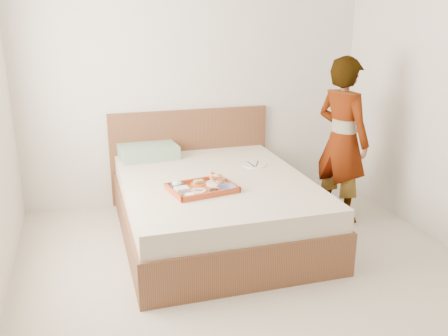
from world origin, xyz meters
The scene contains 16 objects.
ground centered at (0.00, 0.00, 0.00)m, with size 3.50×4.00×0.01m, color beige.
wall_back centered at (0.00, 2.00, 1.30)m, with size 3.50×0.01×2.60m, color silver.
bed centered at (-0.08, 1.00, 0.27)m, with size 1.65×2.00×0.53m, color brown.
headboard centered at (-0.08, 1.97, 0.47)m, with size 1.65×0.06×0.95m, color brown.
pillow centered at (-0.54, 1.79, 0.60)m, with size 0.55×0.37×0.13m, color gray.
tray centered at (-0.26, 0.74, 0.55)m, with size 0.51×0.37×0.05m, color #AE3B16.
prawn_plate centered at (-0.12, 0.82, 0.55)m, with size 0.18×0.18×0.01m, color white.
navy_bowl_big centered at (-0.08, 0.65, 0.56)m, with size 0.14×0.14×0.04m, color #1A2249.
sauce_dish centered at (-0.20, 0.61, 0.56)m, with size 0.07×0.07×0.03m, color black.
meat_plate centered at (-0.30, 0.69, 0.55)m, with size 0.13×0.13×0.01m, color white.
bread_plate centered at (-0.26, 0.86, 0.55)m, with size 0.12×0.12×0.01m, color orange.
salad_bowl centered at (-0.45, 0.82, 0.56)m, with size 0.11×0.11×0.03m, color #1A2249.
plastic_tub centered at (-0.43, 0.69, 0.57)m, with size 0.11×0.09×0.05m, color silver.
cheese_round centered at (-0.40, 0.59, 0.56)m, with size 0.07×0.07×0.03m, color white.
dinner_plate centered at (0.37, 1.26, 0.54)m, with size 0.22×0.22×0.01m, color white.
person centered at (1.15, 1.03, 0.77)m, with size 0.56×0.37×1.54m, color silver.
Camera 1 is at (-1.14, -2.83, 1.89)m, focal length 39.07 mm.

